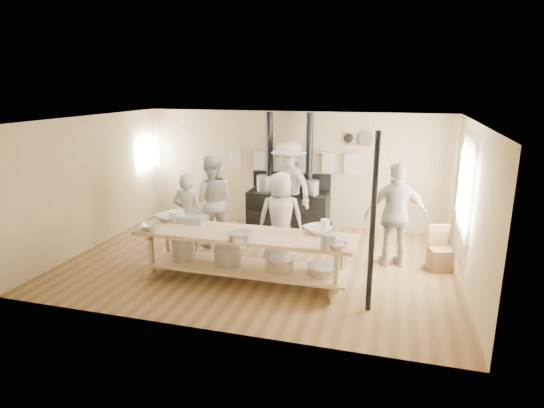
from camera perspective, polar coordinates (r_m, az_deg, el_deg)
name	(u,v)px	position (r m, az deg, el deg)	size (l,w,h in m)	color
ground	(261,261)	(8.49, -1.40, -7.22)	(7.00, 7.00, 0.00)	brown
room_shell	(260,176)	(8.02, -1.47, 3.59)	(7.00, 7.00, 7.00)	tan
window_right	(467,187)	(8.36, 23.22, 1.98)	(0.09, 1.50, 1.65)	beige
left_opening	(147,153)	(11.25, -15.45, 6.20)	(0.00, 0.90, 0.90)	white
stove	(288,206)	(10.27, 2.04, -0.22)	(1.90, 0.75, 2.60)	black
towel_rail	(292,158)	(10.32, 2.50, 5.77)	(3.00, 0.04, 0.47)	tan
back_wall_shelf	(358,141)	(10.06, 10.80, 7.82)	(0.63, 0.14, 0.32)	tan
prep_table	(244,252)	(7.51, -3.52, -6.00)	(3.60, 0.90, 0.85)	tan
support_post	(373,225)	(6.45, 12.53, -2.55)	(0.08, 0.08, 2.60)	black
cook_far_left	(188,215)	(8.71, -10.48, -1.34)	(0.58, 0.38, 1.60)	#A49E91
cook_left	(212,201)	(9.11, -7.58, 0.34)	(0.90, 0.70, 1.85)	#A49E91
cook_center	(281,217)	(8.27, 1.10, -1.68)	(0.82, 0.53, 1.67)	#A49E91
cook_right	(396,215)	(8.34, 15.28, -1.35)	(1.10, 0.46, 1.88)	#A49E91
cook_by_window	(288,187)	(9.97, 2.08, 2.20)	(1.30, 0.75, 2.02)	#A49E91
chair	(440,257)	(8.58, 20.29, -6.27)	(0.46, 0.46, 0.79)	brown
bowl_white_a	(168,217)	(8.28, -12.93, -1.58)	(0.42, 0.42, 0.10)	white
bowl_steel_a	(150,227)	(7.78, -15.07, -2.81)	(0.32, 0.32, 0.10)	silver
bowl_white_b	(318,230)	(7.41, 5.76, -3.21)	(0.44, 0.44, 0.11)	white
bowl_steel_b	(337,246)	(6.74, 8.15, -5.20)	(0.31, 0.31, 0.10)	silver
roasting_pan	(193,219)	(8.07, -9.92, -1.85)	(0.48, 0.32, 0.11)	#B2B2B7
mixing_bowl_large	(240,236)	(7.07, -4.06, -3.99)	(0.39, 0.39, 0.12)	silver
bucket_galv	(328,241)	(6.73, 7.10, -4.60)	(0.24, 0.24, 0.22)	gray
deep_bowl_enamel	(177,216)	(8.19, -11.84, -1.45)	(0.27, 0.27, 0.17)	white
pitcher	(325,226)	(7.37, 6.67, -2.81)	(0.15, 0.15, 0.23)	white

